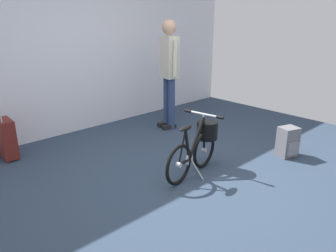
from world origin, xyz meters
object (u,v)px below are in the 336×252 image
object	(u,v)px
backpack_on_floor	(288,142)
folding_bike_foreground	(198,144)
visitor_near_wall	(169,67)
rolling_suitcase	(6,138)

from	to	relation	value
backpack_on_floor	folding_bike_foreground	bearing A→B (deg)	156.80
visitor_near_wall	rolling_suitcase	bearing A→B (deg)	167.38
folding_bike_foreground	backpack_on_floor	distance (m)	1.35
rolling_suitcase	backpack_on_floor	distance (m)	3.78
folding_bike_foreground	backpack_on_floor	world-z (taller)	folding_bike_foreground
visitor_near_wall	backpack_on_floor	size ratio (longest dim) A/B	4.31
backpack_on_floor	visitor_near_wall	bearing A→B (deg)	99.81
visitor_near_wall	rolling_suitcase	size ratio (longest dim) A/B	2.14
rolling_suitcase	folding_bike_foreground	bearing A→B (deg)	-52.06
folding_bike_foreground	visitor_near_wall	xyz separation A→B (m)	(0.89, 1.46, 0.67)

